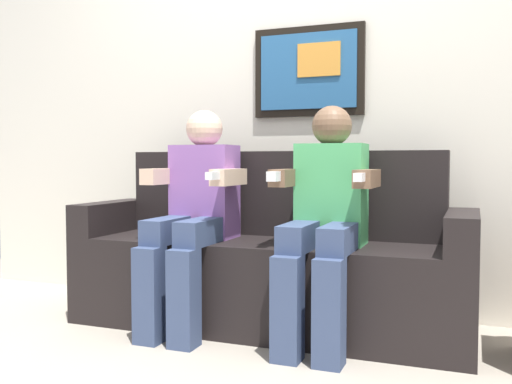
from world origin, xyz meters
The scene contains 5 objects.
ground_plane centered at (0.00, 0.00, 0.00)m, with size 5.72×5.72×0.00m, color #9E9384.
back_wall_assembly centered at (0.00, 0.76, 1.30)m, with size 4.40×0.10×2.60m.
couch centered at (0.00, 0.33, 0.31)m, with size 2.00×0.58×0.90m.
person_on_left centered at (-0.34, 0.16, 0.61)m, with size 0.46×0.56×1.11m.
person_on_right centered at (0.34, 0.16, 0.61)m, with size 0.46×0.56×1.11m.
Camera 1 is at (0.97, -2.37, 0.85)m, focal length 39.72 mm.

